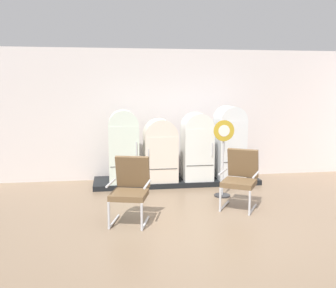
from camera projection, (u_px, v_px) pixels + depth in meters
ground at (210, 234)px, 5.80m from camera, size 12.00×10.00×0.05m
back_wall at (172, 114)px, 9.14m from camera, size 11.76×0.12×3.04m
display_plinth at (176, 181)px, 8.74m from camera, size 3.71×0.95×0.11m
refrigerator_0 at (124, 144)px, 8.30m from camera, size 0.64×0.62×1.57m
refrigerator_1 at (160, 149)px, 8.45m from camera, size 0.71×0.65×1.37m
refrigerator_2 at (197, 144)px, 8.56m from camera, size 0.65×0.64×1.50m
refrigerator_3 at (230, 140)px, 8.69m from camera, size 0.60×0.72×1.64m
armchair_left at (130, 187)px, 6.20m from camera, size 0.74×0.81×1.06m
armchair_right at (240, 176)px, 6.93m from camera, size 0.83×0.87×1.06m
sign_stand at (223, 161)px, 7.59m from camera, size 0.41×0.32×1.54m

